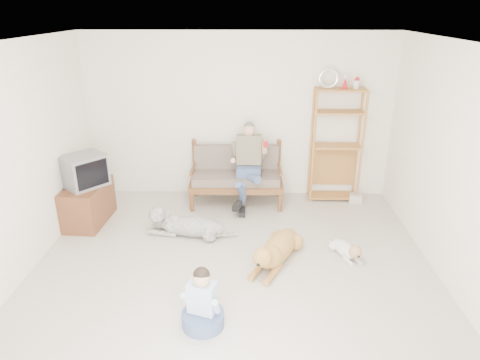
{
  "coord_description": "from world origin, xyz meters",
  "views": [
    {
      "loc": [
        0.21,
        -4.12,
        3.04
      ],
      "look_at": [
        0.07,
        1.0,
        0.95
      ],
      "focal_mm": 32.0,
      "sensor_mm": 36.0,
      "label": 1
    }
  ],
  "objects_px": {
    "etagere": "(336,144)",
    "golden_retriever": "(276,250)",
    "loveseat": "(236,174)",
    "tv_stand": "(88,204)"
  },
  "relations": [
    {
      "from": "etagere",
      "to": "golden_retriever",
      "type": "distance_m",
      "value": 2.38
    },
    {
      "from": "loveseat",
      "to": "golden_retriever",
      "type": "xyz_separation_m",
      "value": [
        0.56,
        -1.82,
        -0.31
      ]
    },
    {
      "from": "loveseat",
      "to": "tv_stand",
      "type": "xyz_separation_m",
      "value": [
        -2.2,
        -0.79,
        -0.19
      ]
    },
    {
      "from": "tv_stand",
      "to": "golden_retriever",
      "type": "xyz_separation_m",
      "value": [
        2.76,
        -1.03,
        -0.13
      ]
    },
    {
      "from": "golden_retriever",
      "to": "loveseat",
      "type": "bearing_deg",
      "value": 132.64
    },
    {
      "from": "loveseat",
      "to": "golden_retriever",
      "type": "distance_m",
      "value": 1.93
    },
    {
      "from": "etagere",
      "to": "tv_stand",
      "type": "distance_m",
      "value": 3.99
    },
    {
      "from": "golden_retriever",
      "to": "etagere",
      "type": "bearing_deg",
      "value": 87.55
    },
    {
      "from": "tv_stand",
      "to": "golden_retriever",
      "type": "bearing_deg",
      "value": -16.98
    },
    {
      "from": "loveseat",
      "to": "tv_stand",
      "type": "bearing_deg",
      "value": -161.39
    }
  ]
}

